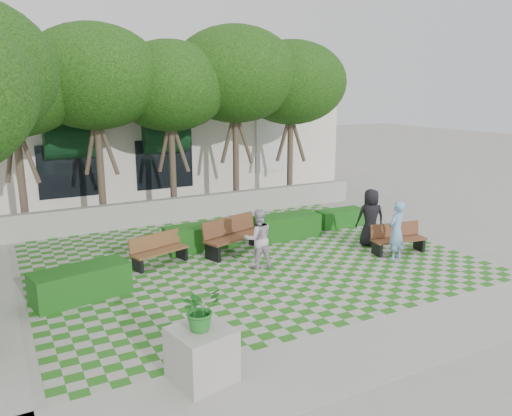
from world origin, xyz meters
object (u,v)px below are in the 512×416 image
person_white (258,239)px  bench_west (159,250)px  hedge_midright (287,226)px  hedge_west (81,283)px  hedge_midleft (199,237)px  planter_front (201,343)px  hedge_east (340,218)px  bench_east (398,239)px  person_blue (396,231)px  bench_mid (234,236)px  person_dark (370,217)px

person_white → bench_west: bearing=-21.6°
hedge_midright → person_white: (-2.24, -2.11, 0.46)m
hedge_west → hedge_midleft: bearing=30.0°
hedge_midleft → planter_front: size_ratio=1.27×
hedge_east → hedge_midright: hedge_midright is taller
bench_east → person_white: bearing=178.4°
hedge_west → planter_front: 4.71m
hedge_midleft → person_blue: bearing=-37.9°
bench_west → hedge_midleft: 1.77m
bench_east → bench_west: bearing=170.0°
hedge_east → hedge_west: hedge_west is taller
bench_mid → hedge_west: bearing=178.6°
bench_west → person_blue: size_ratio=1.01×
hedge_east → planter_front: (-8.18, -6.84, 0.38)m
bench_mid → planter_front: 6.86m
bench_west → person_white: person_white is taller
hedge_midleft → hedge_west: (-3.92, -2.26, 0.01)m
hedge_midleft → hedge_midright: bearing=-4.5°
hedge_east → bench_mid: bearing=-169.1°
bench_east → bench_mid: bench_mid is taller
person_dark → person_blue: bearing=100.8°
person_white → hedge_midleft: bearing=-60.0°
hedge_midleft → planter_front: 7.31m
bench_west → person_white: (2.38, -1.52, 0.42)m
hedge_east → hedge_midleft: 5.49m
person_dark → bench_mid: bearing=2.4°
bench_mid → person_white: size_ratio=1.30×
bench_east → person_dark: person_dark is taller
bench_west → hedge_midright: bench_west is taller
bench_east → planter_front: planter_front is taller
bench_west → hedge_east: (7.06, 0.87, -0.11)m
hedge_midright → person_dark: size_ratio=1.20×
hedge_midright → planter_front: bearing=-131.2°
bench_east → bench_west: 7.17m
bench_mid → bench_east: bearing=-45.6°
bench_east → hedge_midright: bearing=135.3°
bench_east → planter_front: 8.67m
hedge_midright → bench_east: bearing=-53.9°
bench_west → person_dark: size_ratio=0.96×
bench_west → planter_front: 6.08m
bench_mid → person_blue: bearing=-53.3°
hedge_east → planter_front: planter_front is taller
bench_west → hedge_west: size_ratio=0.79×
bench_west → hedge_east: bearing=-10.0°
bench_west → person_dark: person_dark is taller
person_blue → planter_front: bearing=7.1°
bench_mid → person_dark: 4.39m
hedge_east → hedge_midright: 2.46m
planter_front → bench_east: bearing=24.6°
hedge_east → person_white: person_white is taller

